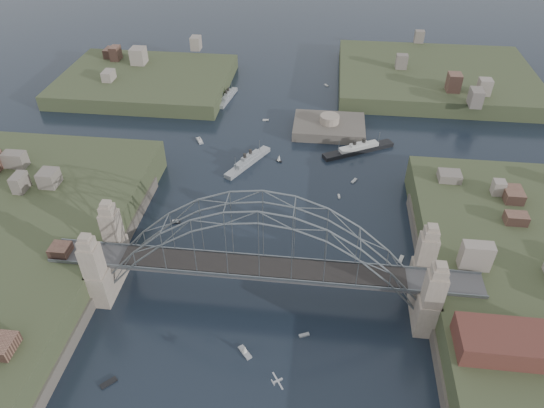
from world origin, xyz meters
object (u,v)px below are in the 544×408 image
Objects in this scene: wharf_shed at (520,344)px; ocean_liner at (358,149)px; bridge at (261,252)px; naval_cruiser_far at (228,97)px; fort_island at (329,132)px; naval_cruiser_near at (248,162)px.

ocean_liner is (-23.11, 72.58, -9.15)m from wharf_shed.
wharf_shed is 76.72m from ocean_liner.
bridge is 5.41× the size of naval_cruiser_far.
bridge is 3.82× the size of fort_island.
fort_island is 1.10× the size of wharf_shed.
bridge reaches higher than naval_cruiser_near.
bridge is 4.20× the size of wharf_shed.
bridge is 4.82× the size of naval_cruiser_near.
ocean_liner is at bearing -52.11° from fort_island.
ocean_liner is (8.89, -11.42, 1.19)m from fort_island.
wharf_shed is 1.15× the size of naval_cruiser_near.
bridge reaches higher than wharf_shed.
naval_cruiser_far is (-13.34, 40.15, -0.05)m from naval_cruiser_near.
naval_cruiser_near reaches higher than naval_cruiser_far.
fort_island is 1.04× the size of ocean_liner.
naval_cruiser_far is at bearing 104.98° from bridge.
bridge is 72.14m from fort_island.
fort_island is at bearing 110.85° from wharf_shed.
wharf_shed is at bearing -48.92° from naval_cruiser_near.
ocean_liner is (44.56, -29.91, 0.04)m from naval_cruiser_far.
wharf_shed reaches higher than fort_island.
bridge is at bearing -77.93° from naval_cruiser_near.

